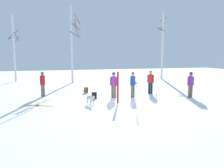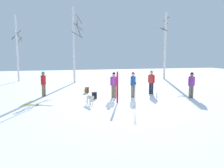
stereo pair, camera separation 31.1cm
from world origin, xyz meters
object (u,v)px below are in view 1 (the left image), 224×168
Objects in this scene: birch_tree_1 at (14,48)px; ski_pair_lying_0 at (38,106)px; person_4 at (43,82)px; ski_poles_0 at (136,94)px; water_bottle_1 at (156,95)px; person_3 at (191,83)px; backpack_1 at (86,90)px; birch_tree_3 at (162,45)px; person_0 at (133,83)px; water_bottle_0 at (87,99)px; person_1 at (114,83)px; ski_pair_planted_0 at (118,87)px; dog at (91,98)px; backpack_0 at (94,96)px; person_2 at (151,81)px; birch_tree_2 at (72,43)px.

ski_pair_lying_0 is at bearing -76.54° from birch_tree_1.
person_4 is 1.20× the size of ski_poles_0.
person_4 is at bearing 135.44° from ski_poles_0.
person_3 is at bearing -23.74° from water_bottle_1.
backpack_1 is 13.30m from birch_tree_3.
person_0 is 6.94× the size of water_bottle_0.
person_0 is 1.29m from person_1.
ski_pair_planted_0 is at bearing 109.11° from ski_poles_0.
dog reaches higher than backpack_1.
dog is 1.97× the size of backpack_0.
person_3 is 5.14m from ski_pair_planted_0.
dog is at bearing -138.57° from person_1.
person_3 is at bearing -29.71° from backpack_1.
dog is at bearing 145.02° from ski_poles_0.
person_3 is 6.89m from water_bottle_0.
water_bottle_1 is at bearing -15.97° from person_4.
person_4 is at bearing 141.82° from water_bottle_0.
person_1 is at bearing 0.02° from backpack_0.
person_2 is 1.01× the size of ski_pair_lying_0.
water_bottle_1 is at bearing 4.64° from ski_pair_lying_0.
birch_tree_1 is (-7.70, 11.37, 2.61)m from person_1.
dog is 2.67m from ski_poles_0.
person_4 is 7.82m from water_bottle_1.
person_3 is 1.01× the size of ski_pair_lying_0.
person_2 is 1.00× the size of person_4.
person_3 is 0.22× the size of birch_tree_3.
ski_poles_0 is 16.82m from birch_tree_1.
birch_tree_1 is (-10.62, 11.80, 3.46)m from water_bottle_1.
ski_poles_0 is (2.17, -1.52, 0.37)m from dog.
birch_tree_1 reaches higher than ski_pair_lying_0.
person_1 is 3.15m from ski_poles_0.
birch_tree_3 reaches higher than person_2.
backpack_1 is at bearing 85.42° from dog.
person_0 is 1.94m from person_2.
backpack_0 is (0.50, 1.61, -0.17)m from dog.
dog is (-3.10, -1.42, -0.59)m from person_0.
birch_tree_2 is (-6.82, 10.01, 3.04)m from person_3.
birch_tree_2 is at bearing 102.16° from person_1.
person_4 is at bearing 162.31° from person_3.
ski_pair_planted_0 reaches higher than ski_poles_0.
birch_tree_1 is at bearing 155.32° from birch_tree_2.
backpack_0 reaches higher than ski_pair_lying_0.
ski_pair_planted_0 is (-3.20, -2.26, -0.05)m from person_2.
birch_tree_2 reaches higher than backpack_0.
person_0 and person_2 have the same top height.
backpack_1 is (0.32, 3.96, -0.17)m from dog.
person_1 is 1.20× the size of ski_poles_0.
birch_tree_3 is at bearing 43.82° from water_bottle_0.
person_1 is at bearing -77.84° from birch_tree_2.
person_3 reaches higher than ski_poles_0.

